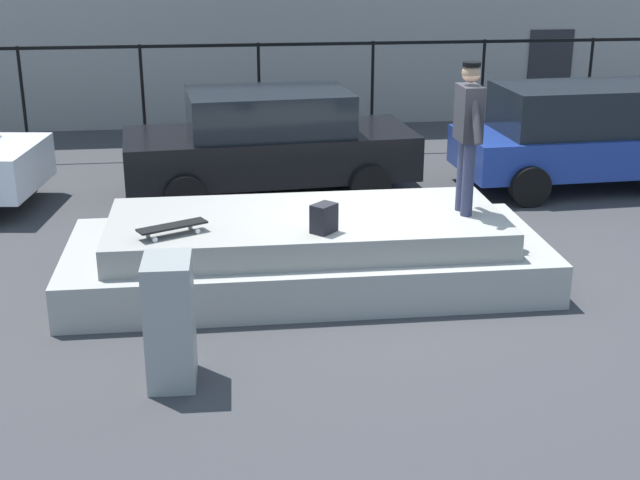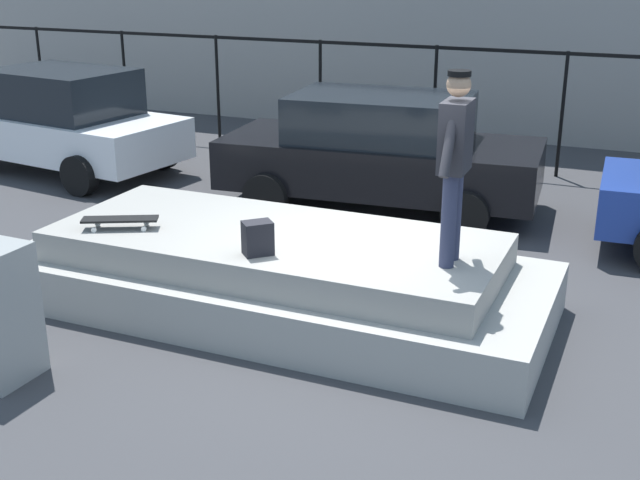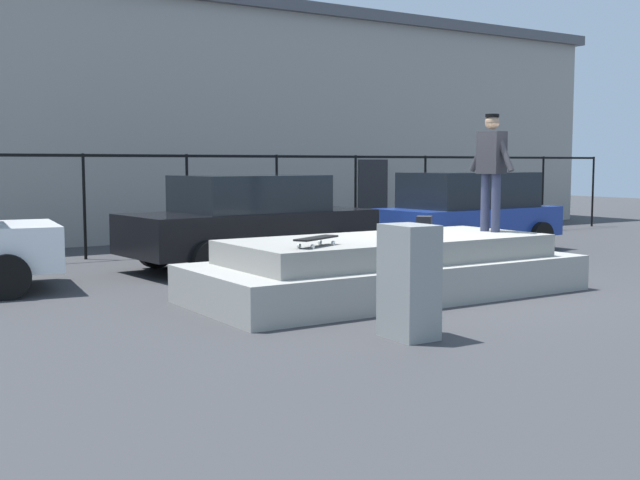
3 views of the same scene
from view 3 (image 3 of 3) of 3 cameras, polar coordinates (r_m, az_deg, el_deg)
ground_plane at (r=12.16m, az=8.14°, el=-3.54°), size 60.00×60.00×0.00m
concrete_ledge at (r=11.52m, az=4.88°, el=-2.07°), size 5.73×2.42×0.84m
skateboarder at (r=12.59m, az=12.12°, el=5.34°), size 0.25×0.89×1.80m
skateboard at (r=10.13m, az=-0.26°, el=0.10°), size 0.80×0.54×0.12m
backpack at (r=11.05m, az=7.44°, el=0.84°), size 0.34×0.34×0.33m
car_black_sedan_mid at (r=14.62m, az=-5.00°, el=1.41°), size 4.75×2.46×1.68m
car_blue_hatchback_far at (r=17.45m, az=10.57°, el=2.13°), size 4.16×2.19×1.70m
utility_box at (r=8.72m, az=6.36°, el=-2.96°), size 0.45×0.61×1.24m
fence_row at (r=17.61m, az=-6.20°, el=3.97°), size 24.06×0.06×2.09m
warehouse_building at (r=22.96m, az=-12.79°, el=8.26°), size 28.30×7.17×6.09m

